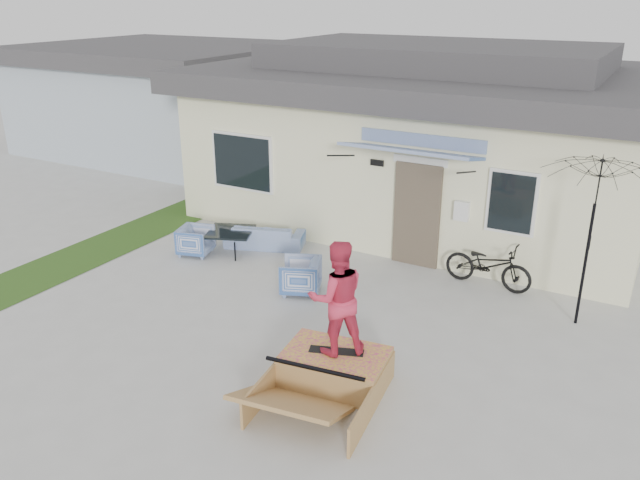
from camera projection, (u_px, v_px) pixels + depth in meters
The scene contains 13 objects.
ground at pixel (246, 352), 9.86m from camera, with size 90.00×90.00×0.00m, color #B1B0AB.
grass_strip at pixel (103, 247), 13.86m from camera, with size 1.40×8.00×0.01m, color #264917.
house at pixel (433, 133), 15.64m from camera, with size 10.80×8.49×4.10m.
neighbor_house at pixel (164, 96), 22.12m from camera, with size 8.60×7.60×3.50m.
loveseat at pixel (265, 232), 13.81m from camera, with size 1.70×0.50×0.66m, color #28529C.
armchair_left at pixel (196, 239), 13.41m from camera, with size 0.65×0.60×0.66m, color #28529C.
armchair_right at pixel (300, 274), 11.70m from camera, with size 0.70×0.65×0.72m, color #28529C.
coffee_table at pixel (231, 241), 13.62m from camera, with size 0.92×0.92×0.45m, color black.
bicycle at pixel (489, 260), 11.87m from camera, with size 0.58×1.65×1.06m, color black.
patio_umbrella at pixel (591, 225), 10.09m from camera, with size 1.92×1.80×2.20m.
skate_ramp at pixel (335, 368), 9.01m from camera, with size 1.43×1.91×0.48m, color #9E7440, non-canonical shape.
skateboard at pixel (336, 350), 8.95m from camera, with size 0.77×0.19×0.05m, color black.
skater at pixel (337, 296), 8.65m from camera, with size 0.81×0.62×1.65m, color #D4304E.
Camera 1 is at (5.19, -6.89, 5.20)m, focal length 35.95 mm.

